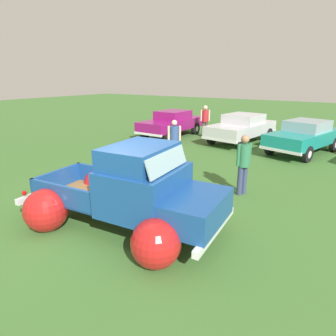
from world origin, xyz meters
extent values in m
plane|color=#3D6B2D|center=(0.00, 0.00, 0.00)|extent=(80.00, 80.00, 0.00)
cylinder|color=black|center=(1.37, 1.00, 0.38)|extent=(0.78, 0.29, 0.76)
cylinder|color=silver|center=(1.37, 1.00, 0.38)|extent=(0.36, 0.26, 0.34)
cylinder|color=black|center=(1.52, -0.74, 0.38)|extent=(0.78, 0.29, 0.76)
cylinder|color=silver|center=(1.52, -0.74, 0.38)|extent=(0.36, 0.26, 0.34)
cylinder|color=black|center=(-1.42, 0.74, 0.38)|extent=(0.78, 0.29, 0.76)
cylinder|color=silver|center=(-1.42, 0.74, 0.38)|extent=(0.36, 0.26, 0.34)
cylinder|color=black|center=(-1.27, -0.99, 0.38)|extent=(0.78, 0.29, 0.76)
cylinder|color=silver|center=(-1.27, -0.99, 0.38)|extent=(0.36, 0.26, 0.34)
sphere|color=red|center=(-1.43, 0.79, 0.44)|extent=(1.04, 1.04, 0.96)
sphere|color=red|center=(-1.26, -1.04, 0.44)|extent=(1.04, 1.04, 0.96)
cube|color=olive|center=(-0.95, -0.09, 0.54)|extent=(2.18, 1.72, 0.04)
cube|color=#19478C|center=(-1.01, 0.64, 0.77)|extent=(2.05, 0.27, 0.50)
cube|color=#19478C|center=(-0.88, -0.81, 0.77)|extent=(2.05, 0.27, 0.50)
cube|color=#19478C|center=(0.03, 0.00, 0.77)|extent=(0.22, 1.54, 0.50)
cube|color=#19478C|center=(-1.93, -0.18, 0.77)|extent=(0.22, 1.54, 0.50)
cube|color=#19478C|center=(0.65, 0.06, 0.99)|extent=(1.60, 1.82, 0.95)
cube|color=#19478C|center=(0.55, 0.05, 1.70)|extent=(1.28, 1.64, 0.45)
cube|color=#8CADB7|center=(1.19, 0.11, 1.68)|extent=(0.28, 1.47, 0.38)
cube|color=#19478C|center=(1.69, 0.15, 0.80)|extent=(1.39, 1.73, 0.55)
sphere|color=red|center=(1.36, 1.03, 0.42)|extent=(1.00, 1.00, 0.92)
sphere|color=red|center=(1.53, -0.76, 0.42)|extent=(1.00, 1.00, 0.92)
cube|color=silver|center=(-2.23, -0.20, 0.46)|extent=(0.30, 1.98, 0.14)
cube|color=silver|center=(2.23, 0.20, 0.46)|extent=(0.30, 1.98, 0.14)
sphere|color=red|center=(-2.26, 0.59, 0.64)|extent=(0.12, 0.12, 0.11)
sphere|color=red|center=(-2.12, -0.99, 0.64)|extent=(0.12, 0.12, 0.11)
cylinder|color=black|center=(-4.00, 8.04, 0.33)|extent=(0.22, 0.67, 0.66)
cylinder|color=silver|center=(-4.00, 8.04, 0.33)|extent=(0.22, 0.30, 0.30)
cylinder|color=black|center=(-5.58, 8.09, 0.33)|extent=(0.22, 0.67, 0.66)
cylinder|color=silver|center=(-5.58, 8.09, 0.33)|extent=(0.22, 0.30, 0.30)
cylinder|color=black|center=(-3.91, 10.79, 0.33)|extent=(0.22, 0.67, 0.66)
cylinder|color=silver|center=(-3.91, 10.79, 0.33)|extent=(0.22, 0.30, 0.30)
cylinder|color=black|center=(-5.49, 10.84, 0.33)|extent=(0.22, 0.67, 0.66)
cylinder|color=silver|center=(-5.49, 10.84, 0.33)|extent=(0.22, 0.30, 0.30)
cube|color=#8C1466|center=(-4.75, 9.44, 0.71)|extent=(1.84, 4.35, 0.55)
cube|color=#8C1466|center=(-4.74, 9.61, 1.21)|extent=(1.52, 1.85, 0.45)
cube|color=silver|center=(-4.68, 11.55, 0.45)|extent=(1.76, 0.16, 0.12)
cube|color=silver|center=(-4.82, 7.34, 0.45)|extent=(1.76, 0.16, 0.12)
cylinder|color=black|center=(-0.24, 8.62, 0.33)|extent=(0.30, 0.68, 0.66)
cylinder|color=silver|center=(-0.24, 8.62, 0.33)|extent=(0.25, 0.33, 0.30)
cylinder|color=black|center=(-1.95, 8.88, 0.33)|extent=(0.30, 0.68, 0.66)
cylinder|color=silver|center=(-1.95, 8.88, 0.33)|extent=(0.25, 0.33, 0.30)
cylinder|color=black|center=(0.16, 11.31, 0.33)|extent=(0.30, 0.68, 0.66)
cylinder|color=silver|center=(0.16, 11.31, 0.33)|extent=(0.25, 0.33, 0.30)
cylinder|color=black|center=(-1.55, 11.57, 0.33)|extent=(0.30, 0.68, 0.66)
cylinder|color=silver|center=(-1.55, 11.57, 0.33)|extent=(0.25, 0.33, 0.30)
cube|color=silver|center=(-0.90, 10.09, 0.71)|extent=(2.46, 4.48, 0.55)
cube|color=silver|center=(-0.87, 10.26, 1.21)|extent=(1.86, 2.00, 0.45)
cube|color=silver|center=(-0.59, 12.16, 0.45)|extent=(1.90, 0.38, 0.12)
cube|color=silver|center=(-1.21, 8.03, 0.45)|extent=(1.90, 0.38, 0.12)
cylinder|color=black|center=(2.62, 7.94, 0.33)|extent=(0.37, 0.69, 0.66)
cylinder|color=silver|center=(2.62, 7.94, 0.33)|extent=(0.28, 0.34, 0.30)
cylinder|color=black|center=(1.07, 8.36, 0.33)|extent=(0.37, 0.69, 0.66)
cylinder|color=silver|center=(1.07, 8.36, 0.33)|extent=(0.28, 0.34, 0.30)
cylinder|color=black|center=(3.31, 10.52, 0.33)|extent=(0.37, 0.69, 0.66)
cylinder|color=silver|center=(3.31, 10.52, 0.33)|extent=(0.28, 0.34, 0.30)
cylinder|color=black|center=(1.77, 10.94, 0.33)|extent=(0.37, 0.69, 0.66)
cylinder|color=silver|center=(1.77, 10.94, 0.33)|extent=(0.28, 0.34, 0.30)
cube|color=teal|center=(2.19, 9.44, 0.71)|extent=(2.75, 4.47, 0.55)
cube|color=#8CADB7|center=(2.24, 9.60, 1.21)|extent=(1.88, 2.08, 0.45)
cube|color=silver|center=(2.73, 11.41, 0.45)|extent=(1.74, 0.56, 0.12)
cube|color=silver|center=(1.66, 7.46, 0.45)|extent=(1.74, 0.56, 0.12)
cylinder|color=#4C4742|center=(-3.15, 10.26, 0.43)|extent=(0.21, 0.21, 0.85)
cylinder|color=#4C4742|center=(-3.01, 10.35, 0.43)|extent=(0.21, 0.21, 0.85)
cylinder|color=#B2262D|center=(-3.08, 10.30, 1.17)|extent=(0.47, 0.47, 0.64)
cylinder|color=beige|center=(-3.27, 10.19, 1.21)|extent=(0.12, 0.12, 0.61)
cylinder|color=beige|center=(-2.89, 10.42, 1.21)|extent=(0.12, 0.12, 0.61)
sphere|color=beige|center=(-3.08, 10.30, 1.64)|extent=(0.32, 0.32, 0.23)
cylinder|color=navy|center=(1.67, 3.37, 0.42)|extent=(0.20, 0.20, 0.84)
cylinder|color=navy|center=(1.60, 3.22, 0.42)|extent=(0.20, 0.20, 0.84)
cylinder|color=#2D724C|center=(1.63, 3.30, 1.16)|extent=(0.45, 0.45, 0.63)
cylinder|color=#2D724C|center=(1.72, 3.50, 1.19)|extent=(0.12, 0.12, 0.60)
cylinder|color=#2D724C|center=(1.54, 3.10, 1.19)|extent=(0.12, 0.12, 0.60)
sphere|color=#A87A56|center=(1.63, 3.30, 1.61)|extent=(0.30, 0.30, 0.23)
cylinder|color=black|center=(-1.77, 5.20, 0.40)|extent=(0.21, 0.21, 0.81)
cylinder|color=black|center=(-1.90, 5.10, 0.40)|extent=(0.21, 0.21, 0.81)
cylinder|color=#334C8C|center=(-1.84, 5.15, 1.11)|extent=(0.48, 0.48, 0.60)
cylinder|color=beige|center=(-1.67, 5.29, 1.14)|extent=(0.13, 0.13, 0.57)
cylinder|color=beige|center=(-2.01, 5.01, 1.14)|extent=(0.13, 0.13, 0.57)
sphere|color=beige|center=(-1.84, 5.15, 1.55)|extent=(0.31, 0.31, 0.22)
cube|color=black|center=(-0.71, 2.59, 0.01)|extent=(0.36, 0.36, 0.03)
cone|color=orange|center=(-0.71, 2.59, 0.33)|extent=(0.28, 0.28, 0.60)
cylinder|color=white|center=(-0.71, 2.59, 0.42)|extent=(0.17, 0.17, 0.08)
camera|label=1|loc=(4.24, -4.49, 3.25)|focal=31.54mm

